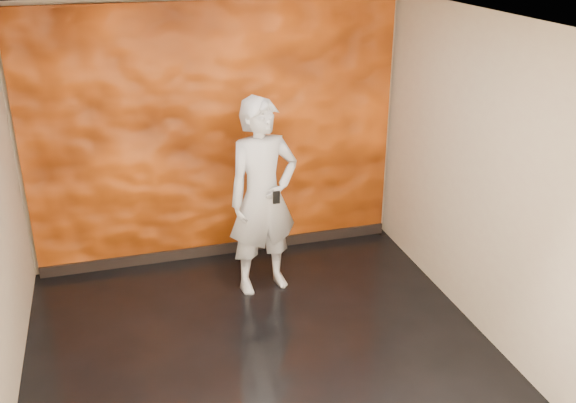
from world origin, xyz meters
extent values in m
cube|color=black|center=(0.00, 0.00, -0.01)|extent=(4.00, 4.00, 0.01)
cube|color=tan|center=(0.00, 2.00, 1.40)|extent=(4.00, 0.02, 2.80)
cube|color=tan|center=(0.00, -2.00, 1.40)|extent=(4.00, 0.02, 2.80)
cube|color=tan|center=(2.00, 0.00, 1.40)|extent=(0.02, 4.00, 2.80)
cube|color=white|center=(0.00, 0.00, 2.80)|extent=(4.00, 4.00, 0.01)
cube|color=orange|center=(0.00, 1.96, 1.38)|extent=(3.90, 0.06, 2.75)
cube|color=black|center=(0.00, 1.92, 0.06)|extent=(3.90, 0.04, 0.12)
imported|color=#9399A1|center=(0.29, 1.11, 0.99)|extent=(0.80, 0.60, 1.99)
cube|color=black|center=(0.35, 0.82, 1.10)|extent=(0.07, 0.01, 0.12)
camera|label=1|loc=(-1.07, -4.46, 3.44)|focal=40.00mm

